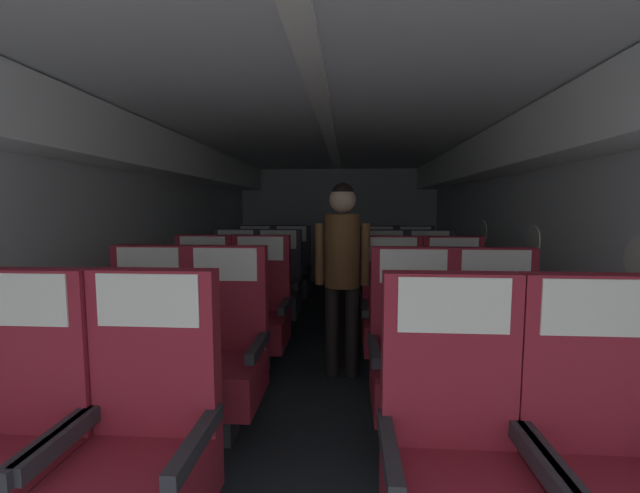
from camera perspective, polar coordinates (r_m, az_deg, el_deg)
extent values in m
cube|color=#23282D|center=(3.79, 0.98, -15.69)|extent=(3.79, 8.02, 0.02)
cube|color=silver|center=(4.06, -25.23, 0.46)|extent=(0.08, 7.62, 2.08)
cube|color=silver|center=(3.89, 28.45, 0.13)|extent=(0.08, 7.62, 2.08)
cube|color=silver|center=(3.60, 1.03, 17.03)|extent=(3.67, 7.62, 0.06)
cube|color=#B6BBBB|center=(7.37, 2.56, 3.03)|extent=(3.67, 0.06, 2.08)
cube|color=white|center=(3.97, -22.78, 12.33)|extent=(0.38, 7.31, 0.36)
cube|color=white|center=(3.82, 25.83, 12.49)|extent=(0.38, 7.31, 0.36)
cube|color=white|center=(3.60, 1.03, 16.41)|extent=(0.12, 6.86, 0.02)
cylinder|color=white|center=(3.87, 27.87, 0.75)|extent=(0.01, 0.26, 0.26)
cylinder|color=white|center=(5.05, 22.06, 1.96)|extent=(0.01, 0.26, 0.26)
cylinder|color=white|center=(6.27, 18.47, 2.69)|extent=(0.01, 0.26, 0.26)
cube|color=maroon|center=(1.98, -35.62, -11.86)|extent=(0.49, 0.09, 0.65)
cube|color=#28282D|center=(1.78, -33.55, -21.88)|extent=(0.05, 0.43, 0.06)
cube|color=silver|center=(1.90, -36.95, -6.04)|extent=(0.39, 0.01, 0.20)
cube|color=maroon|center=(1.74, -22.17, -13.59)|extent=(0.49, 0.09, 0.65)
cube|color=#28282D|center=(1.57, -17.11, -24.94)|extent=(0.05, 0.43, 0.06)
cube|color=#28282D|center=(1.78, -32.41, -21.77)|extent=(0.05, 0.43, 0.06)
cube|color=silver|center=(1.64, -23.22, -7.03)|extent=(0.39, 0.01, 0.20)
cube|color=maroon|center=(1.80, 33.61, -13.51)|extent=(0.49, 0.09, 0.65)
cube|color=#28282D|center=(1.62, 29.24, -24.52)|extent=(0.05, 0.43, 0.06)
cube|color=silver|center=(1.70, 34.84, -7.15)|extent=(0.39, 0.01, 0.20)
cube|color=maroon|center=(1.62, 17.70, -14.92)|extent=(0.49, 0.09, 0.65)
cube|color=#28282D|center=(1.61, 28.35, -24.67)|extent=(0.05, 0.43, 0.06)
cube|color=#28282D|center=(1.50, 9.78, -26.53)|extent=(0.05, 0.43, 0.06)
cube|color=silver|center=(1.51, 18.39, -7.93)|extent=(0.39, 0.01, 0.20)
cube|color=#38383D|center=(2.82, -24.00, -21.03)|extent=(0.18, 0.19, 0.24)
cube|color=maroon|center=(2.73, -24.21, -16.52)|extent=(0.49, 0.51, 0.24)
cube|color=maroon|center=(2.78, -22.51, -6.48)|extent=(0.49, 0.09, 0.65)
cube|color=#28282D|center=(2.56, -19.66, -12.84)|extent=(0.05, 0.43, 0.06)
cube|color=#28282D|center=(2.77, -28.74, -11.76)|extent=(0.05, 0.43, 0.06)
cube|color=silver|center=(2.70, -23.15, -2.24)|extent=(0.39, 0.01, 0.20)
cube|color=#38383D|center=(2.65, -13.92, -22.62)|extent=(0.18, 0.19, 0.24)
cube|color=maroon|center=(2.54, -14.05, -17.86)|extent=(0.49, 0.51, 0.24)
cube|color=maroon|center=(2.60, -12.83, -7.02)|extent=(0.49, 0.09, 0.65)
cube|color=#28282D|center=(2.41, -8.71, -13.76)|extent=(0.05, 0.43, 0.06)
cube|color=#28282D|center=(2.55, -19.30, -12.92)|extent=(0.05, 0.43, 0.06)
cube|color=silver|center=(2.51, -13.27, -2.49)|extent=(0.39, 0.01, 0.20)
cube|color=#38383D|center=(2.68, 24.06, -22.58)|extent=(0.18, 0.19, 0.24)
cube|color=maroon|center=(2.58, 24.28, -17.87)|extent=(0.49, 0.51, 0.24)
cube|color=maroon|center=(2.63, 23.07, -7.17)|extent=(0.49, 0.09, 0.65)
cube|color=#28282D|center=(2.59, 29.46, -13.01)|extent=(0.05, 0.43, 0.06)
cube|color=#28282D|center=(2.43, 19.16, -13.80)|extent=(0.05, 0.43, 0.06)
cube|color=silver|center=(2.55, 23.62, -2.70)|extent=(0.39, 0.01, 0.20)
cube|color=#38383D|center=(2.57, 13.19, -23.54)|extent=(0.18, 0.19, 0.24)
cube|color=maroon|center=(2.46, 13.32, -18.66)|extent=(0.49, 0.51, 0.24)
cube|color=maroon|center=(2.52, 12.77, -7.42)|extent=(0.49, 0.09, 0.65)
cube|color=#28282D|center=(2.43, 19.04, -13.80)|extent=(0.05, 0.43, 0.06)
cube|color=#28282D|center=(2.36, 7.64, -14.17)|extent=(0.05, 0.43, 0.06)
cube|color=silver|center=(2.43, 13.05, -2.75)|extent=(0.39, 0.01, 0.20)
cube|color=#38383D|center=(3.61, -16.78, -14.83)|extent=(0.18, 0.19, 0.24)
cube|color=maroon|center=(3.53, -16.89, -11.18)|extent=(0.49, 0.51, 0.24)
cube|color=maroon|center=(3.63, -15.90, -3.53)|extent=(0.49, 0.09, 0.65)
cube|color=#28282D|center=(3.41, -13.27, -8.08)|extent=(0.05, 0.43, 0.06)
cube|color=#28282D|center=(3.57, -20.53, -7.65)|extent=(0.05, 0.43, 0.06)
cube|color=silver|center=(3.56, -16.27, -0.24)|extent=(0.39, 0.01, 0.20)
cube|color=#38383D|center=(3.49, -8.80, -15.37)|extent=(0.18, 0.19, 0.24)
cube|color=maroon|center=(3.41, -8.86, -11.61)|extent=(0.49, 0.51, 0.24)
cube|color=maroon|center=(3.51, -8.20, -3.67)|extent=(0.49, 0.09, 0.65)
cube|color=#28282D|center=(3.31, -4.93, -8.33)|extent=(0.05, 0.43, 0.06)
cube|color=#28282D|center=(3.42, -12.78, -8.02)|extent=(0.05, 0.43, 0.06)
cube|color=silver|center=(3.44, -8.43, -0.28)|extent=(0.39, 0.01, 0.20)
cube|color=#38383D|center=(3.51, 18.62, -15.49)|extent=(0.18, 0.19, 0.24)
cube|color=maroon|center=(3.43, 18.75, -11.76)|extent=(0.49, 0.51, 0.24)
cube|color=maroon|center=(3.53, 18.10, -3.85)|extent=(0.49, 0.09, 0.65)
cube|color=#28282D|center=(3.44, 22.66, -8.21)|extent=(0.05, 0.43, 0.06)
cube|color=#28282D|center=(3.32, 14.91, -8.46)|extent=(0.05, 0.43, 0.06)
cube|color=silver|center=(3.45, 18.41, -0.47)|extent=(0.39, 0.01, 0.20)
cube|color=#38383D|center=(3.42, 10.29, -15.83)|extent=(0.18, 0.19, 0.24)
cube|color=maroon|center=(3.34, 10.36, -12.00)|extent=(0.49, 0.51, 0.24)
cube|color=maroon|center=(3.44, 10.10, -3.88)|extent=(0.49, 0.09, 0.65)
cube|color=#28282D|center=(3.32, 14.48, -8.45)|extent=(0.05, 0.43, 0.06)
cube|color=#28282D|center=(3.27, 6.30, -8.53)|extent=(0.05, 0.43, 0.06)
cube|color=silver|center=(3.37, 10.25, -0.43)|extent=(0.39, 0.01, 0.20)
cube|color=#38383D|center=(4.48, -12.21, -10.67)|extent=(0.18, 0.19, 0.24)
cube|color=#33333D|center=(4.42, -12.27, -7.69)|extent=(0.49, 0.51, 0.24)
cube|color=#33333D|center=(4.55, -11.64, -1.64)|extent=(0.49, 0.09, 0.65)
cube|color=#28282D|center=(4.32, -9.34, -5.11)|extent=(0.05, 0.43, 0.06)
cube|color=#28282D|center=(4.45, -15.23, -4.92)|extent=(0.05, 0.43, 0.06)
cube|color=silver|center=(4.48, -11.87, 1.00)|extent=(0.39, 0.01, 0.20)
cube|color=#38383D|center=(4.38, -6.17, -10.98)|extent=(0.18, 0.19, 0.24)
cube|color=#33333D|center=(4.31, -6.21, -7.93)|extent=(0.49, 0.51, 0.24)
cube|color=#33333D|center=(4.44, -5.79, -1.72)|extent=(0.49, 0.09, 0.65)
cube|color=#28282D|center=(4.23, -3.11, -5.26)|extent=(0.05, 0.43, 0.06)
cube|color=#28282D|center=(4.32, -9.31, -5.12)|extent=(0.05, 0.43, 0.06)
cube|color=silver|center=(4.37, -5.93, 0.98)|extent=(0.39, 0.01, 0.20)
cube|color=#38383D|center=(4.40, 15.44, -11.05)|extent=(0.18, 0.19, 0.24)
cube|color=#33333D|center=(4.34, 15.52, -8.02)|extent=(0.49, 0.51, 0.24)
cube|color=#33333D|center=(4.47, 15.13, -1.84)|extent=(0.49, 0.09, 0.65)
cube|color=#28282D|center=(4.35, 18.62, -5.25)|extent=(0.05, 0.43, 0.06)
cube|color=#28282D|center=(4.26, 12.49, -5.33)|extent=(0.05, 0.43, 0.06)
cube|color=silver|center=(4.40, 15.32, 0.84)|extent=(0.39, 0.01, 0.20)
cube|color=#38383D|center=(4.33, 9.06, -11.20)|extent=(0.18, 0.19, 0.24)
cube|color=#33333D|center=(4.27, 9.11, -8.12)|extent=(0.49, 0.51, 0.24)
cube|color=#33333D|center=(4.39, 8.95, -1.84)|extent=(0.49, 0.09, 0.65)
cube|color=#28282D|center=(4.25, 12.31, -5.34)|extent=(0.05, 0.43, 0.06)
cube|color=#28282D|center=(4.21, 5.96, -5.35)|extent=(0.05, 0.43, 0.06)
cube|color=silver|center=(4.32, 9.05, 0.89)|extent=(0.39, 0.01, 0.20)
cube|color=#38383D|center=(5.38, -9.41, -7.88)|extent=(0.18, 0.19, 0.24)
cube|color=#33333D|center=(5.33, -9.45, -5.38)|extent=(0.49, 0.51, 0.24)
cube|color=#33333D|center=(5.47, -9.01, -0.40)|extent=(0.49, 0.09, 0.65)
cube|color=#28282D|center=(5.25, -7.00, -3.20)|extent=(0.05, 0.43, 0.06)
cube|color=#28282D|center=(5.35, -11.93, -3.10)|extent=(0.05, 0.43, 0.06)
cube|color=silver|center=(5.40, -9.17, 1.81)|extent=(0.39, 0.01, 0.20)
cube|color=#38383D|center=(5.29, -4.23, -8.05)|extent=(0.18, 0.19, 0.24)
cube|color=#33333D|center=(5.24, -4.25, -5.51)|extent=(0.49, 0.51, 0.24)
cube|color=#33333D|center=(5.38, -3.96, -0.44)|extent=(0.49, 0.09, 0.65)
cube|color=#28282D|center=(5.18, -1.70, -3.28)|extent=(0.05, 0.43, 0.06)
cube|color=#28282D|center=(5.24, -6.80, -3.20)|extent=(0.05, 0.43, 0.06)
cube|color=silver|center=(5.32, -4.05, 1.80)|extent=(0.39, 0.01, 0.20)
cube|color=#38383D|center=(5.30, 13.42, -8.17)|extent=(0.18, 0.19, 0.24)
cube|color=#33333D|center=(5.25, 13.48, -5.63)|extent=(0.49, 0.51, 0.24)
cube|color=#33333D|center=(5.39, 13.21, -0.57)|extent=(0.49, 0.09, 0.65)
cube|color=#28282D|center=(5.25, 16.05, -3.36)|extent=(0.05, 0.43, 0.06)
cube|color=#28282D|center=(5.18, 10.97, -3.38)|extent=(0.05, 0.43, 0.06)
cube|color=silver|center=(5.32, 13.35, 1.67)|extent=(0.39, 0.01, 0.20)
cube|color=#38383D|center=(5.26, 8.13, -8.18)|extent=(0.18, 0.19, 0.24)
cube|color=#33333D|center=(5.21, 8.17, -5.62)|extent=(0.49, 0.51, 0.24)
cube|color=#33333D|center=(5.35, 8.07, -0.52)|extent=(0.49, 0.09, 0.65)
cube|color=#28282D|center=(5.19, 10.78, -3.34)|extent=(0.05, 0.43, 0.06)
cube|color=#28282D|center=(5.16, 5.61, -3.33)|extent=(0.05, 0.43, 0.06)
cube|color=silver|center=(5.28, 8.14, 1.74)|extent=(0.39, 0.01, 0.20)
cylinder|color=black|center=(3.33, 1.71, -11.85)|extent=(0.11, 0.11, 0.73)
cylinder|color=black|center=(3.32, 4.53, -11.88)|extent=(0.11, 0.11, 0.73)
cylinder|color=brown|center=(3.19, 3.18, -0.57)|extent=(0.28, 0.28, 0.58)
cylinder|color=brown|center=(3.20, -0.05, -1.05)|extent=(0.07, 0.07, 0.49)
cylinder|color=brown|center=(3.20, 6.40, -1.10)|extent=(0.07, 0.07, 0.49)
sphere|color=tan|center=(3.17, 3.22, 6.67)|extent=(0.21, 0.21, 0.21)
sphere|color=black|center=(3.17, 3.22, 7.42)|extent=(0.18, 0.18, 0.18)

